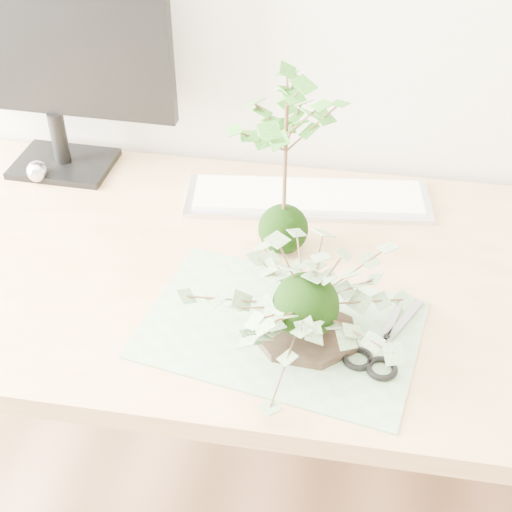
{
  "coord_description": "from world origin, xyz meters",
  "views": [
    {
      "loc": [
        0.15,
        0.27,
        1.55
      ],
      "look_at": [
        0.0,
        1.14,
        0.84
      ],
      "focal_mm": 50.0,
      "sensor_mm": 36.0,
      "label": 1
    }
  ],
  "objects_px": {
    "desk": "(267,306)",
    "ivy_kokedama": "(307,281)",
    "keyboard": "(308,198)",
    "maple_kokedama": "(286,119)",
    "monitor": "(44,48)"
  },
  "relations": [
    {
      "from": "maple_kokedama",
      "to": "keyboard",
      "type": "distance_m",
      "value": 0.3
    },
    {
      "from": "ivy_kokedama",
      "to": "maple_kokedama",
      "type": "bearing_deg",
      "value": 106.37
    },
    {
      "from": "keyboard",
      "to": "maple_kokedama",
      "type": "bearing_deg",
      "value": -106.45
    },
    {
      "from": "maple_kokedama",
      "to": "keyboard",
      "type": "height_order",
      "value": "maple_kokedama"
    },
    {
      "from": "ivy_kokedama",
      "to": "keyboard",
      "type": "xyz_separation_m",
      "value": [
        -0.04,
        0.38,
        -0.11
      ]
    },
    {
      "from": "desk",
      "to": "maple_kokedama",
      "type": "xyz_separation_m",
      "value": [
        0.02,
        0.06,
        0.35
      ]
    },
    {
      "from": "maple_kokedama",
      "to": "monitor",
      "type": "xyz_separation_m",
      "value": [
        -0.5,
        0.21,
        -0.0
      ]
    },
    {
      "from": "desk",
      "to": "maple_kokedama",
      "type": "bearing_deg",
      "value": 73.69
    },
    {
      "from": "desk",
      "to": "keyboard",
      "type": "relative_size",
      "value": 3.22
    },
    {
      "from": "keyboard",
      "to": "monitor",
      "type": "relative_size",
      "value": 0.97
    },
    {
      "from": "ivy_kokedama",
      "to": "keyboard",
      "type": "bearing_deg",
      "value": 95.55
    },
    {
      "from": "desk",
      "to": "monitor",
      "type": "bearing_deg",
      "value": 150.32
    },
    {
      "from": "keyboard",
      "to": "ivy_kokedama",
      "type": "bearing_deg",
      "value": -91.1
    },
    {
      "from": "monitor",
      "to": "keyboard",
      "type": "bearing_deg",
      "value": -3.86
    },
    {
      "from": "desk",
      "to": "ivy_kokedama",
      "type": "height_order",
      "value": "ivy_kokedama"
    }
  ]
}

